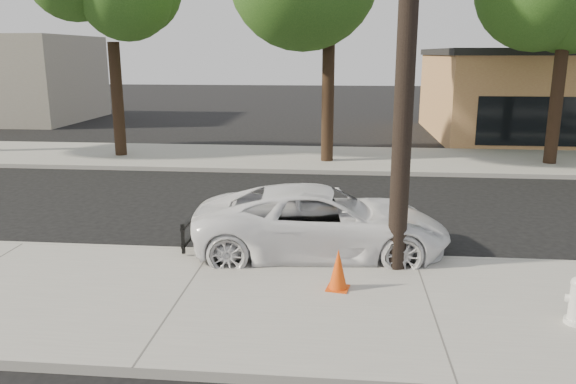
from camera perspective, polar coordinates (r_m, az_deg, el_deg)
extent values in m
plane|color=black|center=(13.45, -5.65, -3.40)|extent=(120.00, 120.00, 0.00)
cube|color=gray|center=(9.52, -10.75, -10.63)|extent=(90.00, 4.40, 0.15)
cube|color=gray|center=(21.60, -1.30, 3.48)|extent=(90.00, 5.00, 0.15)
cube|color=#9E9B93|center=(11.48, -7.69, -6.14)|extent=(90.00, 0.12, 0.16)
cylinder|color=black|center=(9.96, 12.12, 17.43)|extent=(0.34, 0.34, 9.00)
cylinder|color=black|center=(22.55, -16.94, 8.97)|extent=(0.44, 0.44, 4.25)
sphere|color=#1D4714|center=(22.55, -17.60, 17.91)|extent=(4.20, 4.20, 4.20)
cylinder|color=black|center=(20.45, 4.07, 9.78)|extent=(0.44, 0.44, 4.75)
cylinder|color=black|center=(22.04, 25.60, 8.32)|extent=(0.44, 0.44, 4.40)
imported|color=white|center=(11.28, 3.39, -3.04)|extent=(5.23, 2.75, 1.40)
cylinder|color=white|center=(9.41, 27.22, -11.58)|extent=(0.35, 0.35, 0.07)
cube|color=#E1460B|center=(9.58, 5.07, -9.70)|extent=(0.42, 0.42, 0.02)
cone|color=#E1460B|center=(9.45, 5.12, -7.81)|extent=(0.37, 0.37, 0.70)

